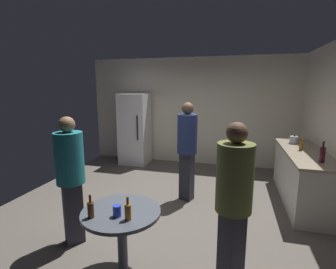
% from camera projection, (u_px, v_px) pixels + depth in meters
% --- Properties ---
extents(ground_plane, '(5.20, 5.20, 0.10)m').
position_uv_depth(ground_plane, '(162.00, 209.00, 4.17)').
color(ground_plane, '#5B544C').
extents(wall_back, '(5.32, 0.06, 2.70)m').
position_uv_depth(wall_back, '(190.00, 111.00, 6.40)').
color(wall_back, silver).
rests_on(wall_back, ground_plane).
extents(refrigerator, '(0.70, 0.68, 1.80)m').
position_uv_depth(refrigerator, '(135.00, 129.00, 6.42)').
color(refrigerator, white).
rests_on(refrigerator, ground_plane).
extents(kitchen_counter, '(0.64, 2.07, 0.90)m').
position_uv_depth(kitchen_counter, '(302.00, 176.00, 4.28)').
color(kitchen_counter, beige).
rests_on(kitchen_counter, ground_plane).
extents(kettle, '(0.24, 0.17, 0.18)m').
position_uv_depth(kettle, '(294.00, 140.00, 4.75)').
color(kettle, '#B2B2B7').
rests_on(kettle, kitchen_counter).
extents(wine_bottle_on_counter, '(0.08, 0.08, 0.31)m').
position_uv_depth(wine_bottle_on_counter, '(322.00, 154.00, 3.54)').
color(wine_bottle_on_counter, '#3F141E').
rests_on(wine_bottle_on_counter, kitchen_counter).
extents(beer_bottle_on_counter, '(0.06, 0.06, 0.23)m').
position_uv_depth(beer_bottle_on_counter, '(301.00, 146.00, 4.23)').
color(beer_bottle_on_counter, '#8C5919').
rests_on(beer_bottle_on_counter, kitchen_counter).
extents(foreground_table, '(0.80, 0.80, 0.73)m').
position_uv_depth(foreground_table, '(122.00, 220.00, 2.53)').
color(foreground_table, '#4C515B').
rests_on(foreground_table, ground_plane).
extents(beer_bottle_amber, '(0.06, 0.06, 0.23)m').
position_uv_depth(beer_bottle_amber, '(128.00, 211.00, 2.32)').
color(beer_bottle_amber, '#8C5919').
rests_on(beer_bottle_amber, foreground_table).
extents(beer_bottle_brown, '(0.06, 0.06, 0.23)m').
position_uv_depth(beer_bottle_brown, '(91.00, 209.00, 2.36)').
color(beer_bottle_brown, '#593314').
rests_on(beer_bottle_brown, foreground_table).
extents(plastic_cup_blue, '(0.08, 0.08, 0.11)m').
position_uv_depth(plastic_cup_blue, '(117.00, 211.00, 2.39)').
color(plastic_cup_blue, blue).
rests_on(plastic_cup_blue, foreground_table).
extents(person_in_navy_shirt, '(0.44, 0.44, 1.71)m').
position_uv_depth(person_in_navy_shirt, '(187.00, 144.00, 4.26)').
color(person_in_navy_shirt, '#2D2D38').
rests_on(person_in_navy_shirt, ground_plane).
extents(person_in_teal_shirt, '(0.48, 0.48, 1.62)m').
position_uv_depth(person_in_teal_shirt, '(70.00, 171.00, 3.05)').
color(person_in_teal_shirt, '#2D2D38').
rests_on(person_in_teal_shirt, ground_plane).
extents(person_in_olive_shirt, '(0.48, 0.48, 1.66)m').
position_uv_depth(person_in_olive_shirt, '(234.00, 195.00, 2.32)').
color(person_in_olive_shirt, '#2D2D38').
rests_on(person_in_olive_shirt, ground_plane).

